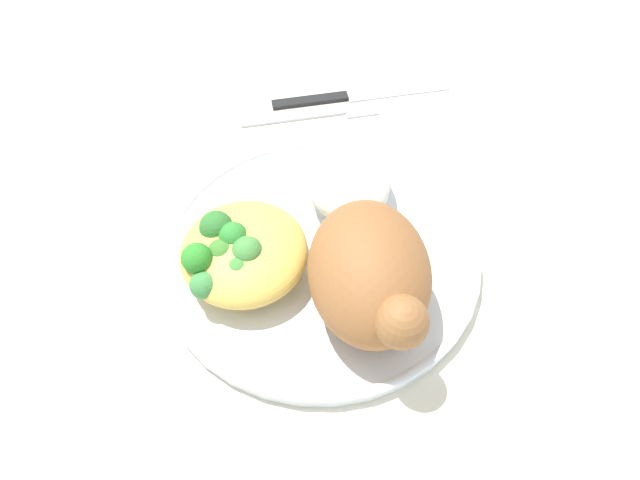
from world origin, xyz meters
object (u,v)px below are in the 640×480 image
at_px(plate, 320,253).
at_px(knife, 346,95).
at_px(fork, 318,114).
at_px(rice_pile, 348,178).
at_px(mac_cheese_with_broccoli, 240,252).
at_px(roasted_chicken, 371,274).

xyz_separation_m(plate, knife, (-0.21, 0.04, -0.00)).
bearing_deg(plate, fork, 176.16).
relative_size(plate, fork, 1.84).
distance_m(rice_pile, knife, 0.16).
bearing_deg(fork, mac_cheese_with_broccoli, -20.78).
height_order(roasted_chicken, rice_pile, roasted_chicken).
xyz_separation_m(rice_pile, mac_cheese_with_broccoli, (0.07, -0.09, -0.00)).
xyz_separation_m(roasted_chicken, fork, (-0.24, -0.02, -0.05)).
relative_size(fork, knife, 0.75).
height_order(plate, roasted_chicken, roasted_chicken).
height_order(plate, rice_pile, rice_pile).
xyz_separation_m(mac_cheese_with_broccoli, fork, (-0.20, 0.07, -0.03)).
xyz_separation_m(plate, roasted_chicken, (0.06, 0.03, 0.05)).
distance_m(roasted_chicken, knife, 0.27).
xyz_separation_m(mac_cheese_with_broccoli, knife, (-0.22, 0.11, -0.03)).
height_order(plate, fork, plate).
xyz_separation_m(rice_pile, knife, (-0.15, 0.02, -0.03)).
distance_m(roasted_chicken, rice_pile, 0.11).
relative_size(roasted_chicken, fork, 0.90).
xyz_separation_m(plate, mac_cheese_with_broccoli, (0.02, -0.06, 0.03)).
bearing_deg(fork, plate, -3.84).
height_order(plate, knife, plate).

